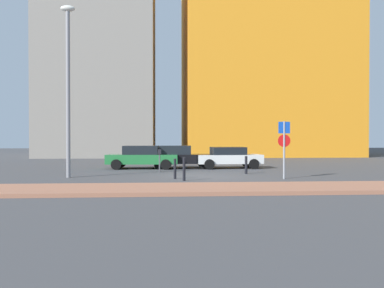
# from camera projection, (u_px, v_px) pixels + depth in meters

# --- Properties ---
(ground_plane) EXTENTS (120.00, 120.00, 0.00)m
(ground_plane) POSITION_uv_depth(u_px,v_px,m) (204.00, 177.00, 20.47)
(ground_plane) COLOR #424244
(sidewalk_brick) EXTENTS (40.00, 3.02, 0.14)m
(sidewalk_brick) POSITION_uv_depth(u_px,v_px,m) (219.00, 188.00, 15.05)
(sidewalk_brick) COLOR #9E664C
(sidewalk_brick) RESTS_ON ground
(parked_car_green) EXTENTS (4.57, 2.17, 1.46)m
(parked_car_green) POSITION_uv_depth(u_px,v_px,m) (142.00, 157.00, 25.75)
(parked_car_green) COLOR #237238
(parked_car_green) RESTS_ON ground
(parked_car_black) EXTENTS (4.16, 2.08, 1.46)m
(parked_car_black) POSITION_uv_depth(u_px,v_px,m) (180.00, 157.00, 26.23)
(parked_car_black) COLOR black
(parked_car_black) RESTS_ON ground
(parked_car_white) EXTENTS (4.24, 2.16, 1.37)m
(parked_car_white) POSITION_uv_depth(u_px,v_px,m) (229.00, 157.00, 26.13)
(parked_car_white) COLOR white
(parked_car_white) RESTS_ON ground
(parking_sign_post) EXTENTS (0.60, 0.10, 2.75)m
(parking_sign_post) POSITION_uv_depth(u_px,v_px,m) (284.00, 143.00, 19.32)
(parking_sign_post) COLOR gray
(parking_sign_post) RESTS_ON ground
(parking_meter) EXTENTS (0.18, 0.14, 1.31)m
(parking_meter) POSITION_uv_depth(u_px,v_px,m) (160.00, 157.00, 22.78)
(parking_meter) COLOR #4C4C51
(parking_meter) RESTS_ON ground
(street_lamp) EXTENTS (0.70, 0.36, 8.43)m
(street_lamp) POSITION_uv_depth(u_px,v_px,m) (68.00, 79.00, 19.87)
(street_lamp) COLOR gray
(street_lamp) RESTS_ON ground
(traffic_bollard_near) EXTENTS (0.14, 0.14, 0.97)m
(traffic_bollard_near) POSITION_uv_depth(u_px,v_px,m) (246.00, 165.00, 22.06)
(traffic_bollard_near) COLOR black
(traffic_bollard_near) RESTS_ON ground
(traffic_bollard_mid) EXTENTS (0.13, 0.13, 0.97)m
(traffic_bollard_mid) POSITION_uv_depth(u_px,v_px,m) (175.00, 169.00, 19.30)
(traffic_bollard_mid) COLOR black
(traffic_bollard_mid) RESTS_ON ground
(traffic_bollard_far) EXTENTS (0.13, 0.13, 1.06)m
(traffic_bollard_far) POSITION_uv_depth(u_px,v_px,m) (184.00, 169.00, 18.45)
(traffic_bollard_far) COLOR black
(traffic_bollard_far) RESTS_ON ground
(building_colorful_midrise) EXTENTS (18.06, 16.02, 29.73)m
(building_colorful_midrise) POSITION_uv_depth(u_px,v_px,m) (261.00, 29.00, 47.79)
(building_colorful_midrise) COLOR orange
(building_colorful_midrise) RESTS_ON ground
(building_under_construction) EXTENTS (11.61, 13.13, 22.96)m
(building_under_construction) POSITION_uv_depth(u_px,v_px,m) (102.00, 52.00, 44.99)
(building_under_construction) COLOR gray
(building_under_construction) RESTS_ON ground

